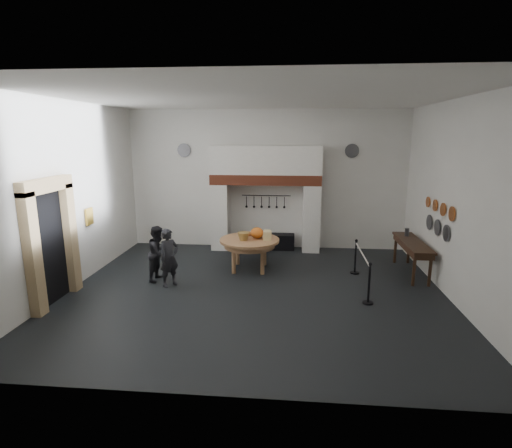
# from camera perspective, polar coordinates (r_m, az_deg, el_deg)

# --- Properties ---
(floor) EXTENTS (9.00, 8.00, 0.02)m
(floor) POSITION_cam_1_polar(r_m,az_deg,el_deg) (9.78, -0.15, -9.57)
(floor) COLOR black
(floor) RESTS_ON ground
(ceiling) EXTENTS (9.00, 8.00, 0.02)m
(ceiling) POSITION_cam_1_polar(r_m,az_deg,el_deg) (9.09, -0.17, 17.70)
(ceiling) COLOR silver
(ceiling) RESTS_ON wall_back
(wall_back) EXTENTS (9.00, 0.02, 4.50)m
(wall_back) POSITION_cam_1_polar(r_m,az_deg,el_deg) (13.12, 1.50, 6.31)
(wall_back) COLOR silver
(wall_back) RESTS_ON floor
(wall_front) EXTENTS (9.00, 0.02, 4.50)m
(wall_front) POSITION_cam_1_polar(r_m,az_deg,el_deg) (5.29, -4.25, -3.30)
(wall_front) COLOR silver
(wall_front) RESTS_ON floor
(wall_left) EXTENTS (0.02, 8.00, 4.50)m
(wall_left) POSITION_cam_1_polar(r_m,az_deg,el_deg) (10.59, -25.25, 3.57)
(wall_left) COLOR silver
(wall_left) RESTS_ON floor
(wall_right) EXTENTS (0.02, 8.00, 4.50)m
(wall_right) POSITION_cam_1_polar(r_m,az_deg,el_deg) (9.83, 26.98, 2.79)
(wall_right) COLOR silver
(wall_right) RESTS_ON floor
(chimney_pier_left) EXTENTS (0.55, 0.70, 2.15)m
(chimney_pier_left) POSITION_cam_1_polar(r_m,az_deg,el_deg) (13.14, -5.07, 1.08)
(chimney_pier_left) COLOR silver
(chimney_pier_left) RESTS_ON floor
(chimney_pier_right) EXTENTS (0.55, 0.70, 2.15)m
(chimney_pier_right) POSITION_cam_1_polar(r_m,az_deg,el_deg) (12.95, 7.89, 0.84)
(chimney_pier_right) COLOR silver
(chimney_pier_right) RESTS_ON floor
(hearth_brick_band) EXTENTS (3.50, 0.72, 0.32)m
(hearth_brick_band) POSITION_cam_1_polar(r_m,az_deg,el_deg) (12.77, 1.39, 6.40)
(hearth_brick_band) COLOR #9E442B
(hearth_brick_band) RESTS_ON chimney_pier_left
(chimney_hood) EXTENTS (3.50, 0.70, 0.90)m
(chimney_hood) POSITION_cam_1_polar(r_m,az_deg,el_deg) (12.72, 1.41, 9.13)
(chimney_hood) COLOR silver
(chimney_hood) RESTS_ON hearth_brick_band
(iron_range) EXTENTS (1.90, 0.45, 0.50)m
(iron_range) POSITION_cam_1_polar(r_m,az_deg,el_deg) (13.22, 1.37, -2.48)
(iron_range) COLOR black
(iron_range) RESTS_ON floor
(utensil_rail) EXTENTS (1.60, 0.02, 0.02)m
(utensil_rail) POSITION_cam_1_polar(r_m,az_deg,el_deg) (13.11, 1.46, 4.10)
(utensil_rail) COLOR black
(utensil_rail) RESTS_ON wall_back
(door_recess) EXTENTS (0.04, 1.10, 2.50)m
(door_recess) POSITION_cam_1_polar(r_m,az_deg,el_deg) (9.93, -27.44, -3.09)
(door_recess) COLOR black
(door_recess) RESTS_ON floor
(door_jamb_near) EXTENTS (0.22, 0.30, 2.60)m
(door_jamb_near) POSITION_cam_1_polar(r_m,az_deg,el_deg) (9.31, -29.28, -3.95)
(door_jamb_near) COLOR tan
(door_jamb_near) RESTS_ON floor
(door_jamb_far) EXTENTS (0.22, 0.30, 2.60)m
(door_jamb_far) POSITION_cam_1_polar(r_m,az_deg,el_deg) (10.45, -25.01, -1.84)
(door_jamb_far) COLOR tan
(door_jamb_far) RESTS_ON floor
(door_lintel) EXTENTS (0.22, 1.70, 0.30)m
(door_lintel) POSITION_cam_1_polar(r_m,az_deg,el_deg) (9.63, -27.83, 4.93)
(door_lintel) COLOR tan
(door_lintel) RESTS_ON door_jamb_near
(wall_plaque) EXTENTS (0.05, 0.34, 0.44)m
(wall_plaque) POSITION_cam_1_polar(r_m,az_deg,el_deg) (11.35, -22.72, 1.00)
(wall_plaque) COLOR gold
(wall_plaque) RESTS_ON wall_left
(work_table) EXTENTS (2.05, 2.05, 0.07)m
(work_table) POSITION_cam_1_polar(r_m,az_deg,el_deg) (11.06, -0.94, -2.33)
(work_table) COLOR tan
(work_table) RESTS_ON floor
(pumpkin) EXTENTS (0.36, 0.36, 0.31)m
(pumpkin) POSITION_cam_1_polar(r_m,az_deg,el_deg) (11.09, 0.14, -1.27)
(pumpkin) COLOR orange
(pumpkin) RESTS_ON work_table
(cheese_block_big) EXTENTS (0.22, 0.22, 0.24)m
(cheese_block_big) POSITION_cam_1_polar(r_m,az_deg,el_deg) (10.93, 1.64, -1.68)
(cheese_block_big) COLOR #D4BD7E
(cheese_block_big) RESTS_ON work_table
(cheese_block_small) EXTENTS (0.18, 0.18, 0.20)m
(cheese_block_small) POSITION_cam_1_polar(r_m,az_deg,el_deg) (11.23, 1.63, -1.39)
(cheese_block_small) COLOR #CFBB7C
(cheese_block_small) RESTS_ON work_table
(wicker_basket) EXTENTS (0.40, 0.40, 0.22)m
(wicker_basket) POSITION_cam_1_polar(r_m,az_deg,el_deg) (10.90, -1.81, -1.78)
(wicker_basket) COLOR olive
(wicker_basket) RESTS_ON work_table
(bread_loaf) EXTENTS (0.31, 0.18, 0.13)m
(bread_loaf) POSITION_cam_1_polar(r_m,az_deg,el_deg) (11.39, -1.25, -1.38)
(bread_loaf) COLOR #9E5A38
(bread_loaf) RESTS_ON work_table
(visitor_near) EXTENTS (0.60, 0.63, 1.46)m
(visitor_near) POSITION_cam_1_polar(r_m,az_deg,el_deg) (10.12, -12.31, -4.71)
(visitor_near) COLOR #222227
(visitor_near) RESTS_ON floor
(visitor_far) EXTENTS (0.66, 0.78, 1.43)m
(visitor_far) POSITION_cam_1_polar(r_m,az_deg,el_deg) (10.61, -13.73, -4.05)
(visitor_far) COLOR black
(visitor_far) RESTS_ON floor
(side_table) EXTENTS (0.55, 2.20, 0.06)m
(side_table) POSITION_cam_1_polar(r_m,az_deg,el_deg) (11.51, 21.47, -2.48)
(side_table) COLOR #381F14
(side_table) RESTS_ON floor
(pewter_jug) EXTENTS (0.12, 0.12, 0.22)m
(pewter_jug) POSITION_cam_1_polar(r_m,az_deg,el_deg) (12.03, 20.75, -1.10)
(pewter_jug) COLOR #4F4F55
(pewter_jug) RESTS_ON side_table
(copper_pan_a) EXTENTS (0.03, 0.34, 0.34)m
(copper_pan_a) POSITION_cam_1_polar(r_m,az_deg,el_deg) (10.05, 26.19, 1.31)
(copper_pan_a) COLOR #C6662D
(copper_pan_a) RESTS_ON wall_right
(copper_pan_b) EXTENTS (0.03, 0.32, 0.32)m
(copper_pan_b) POSITION_cam_1_polar(r_m,az_deg,el_deg) (10.56, 25.15, 1.90)
(copper_pan_b) COLOR #C6662D
(copper_pan_b) RESTS_ON wall_right
(copper_pan_c) EXTENTS (0.03, 0.30, 0.30)m
(copper_pan_c) POSITION_cam_1_polar(r_m,az_deg,el_deg) (11.07, 24.21, 2.43)
(copper_pan_c) COLOR #C6662D
(copper_pan_c) RESTS_ON wall_right
(copper_pan_d) EXTENTS (0.03, 0.28, 0.28)m
(copper_pan_d) POSITION_cam_1_polar(r_m,az_deg,el_deg) (11.58, 23.35, 2.92)
(copper_pan_d) COLOR #C6662D
(copper_pan_d) RESTS_ON wall_right
(pewter_plate_left) EXTENTS (0.03, 0.40, 0.40)m
(pewter_plate_left) POSITION_cam_1_polar(r_m,az_deg,el_deg) (10.33, 25.54, -1.19)
(pewter_plate_left) COLOR #4C4C51
(pewter_plate_left) RESTS_ON wall_right
(pewter_plate_mid) EXTENTS (0.03, 0.40, 0.40)m
(pewter_plate_mid) POSITION_cam_1_polar(r_m,az_deg,el_deg) (10.88, 24.47, -0.44)
(pewter_plate_mid) COLOR #4C4C51
(pewter_plate_mid) RESTS_ON wall_right
(pewter_plate_right) EXTENTS (0.03, 0.40, 0.40)m
(pewter_plate_right) POSITION_cam_1_polar(r_m,az_deg,el_deg) (11.43, 23.51, 0.24)
(pewter_plate_right) COLOR #4C4C51
(pewter_plate_right) RESTS_ON wall_right
(pewter_plate_back_left) EXTENTS (0.44, 0.03, 0.44)m
(pewter_plate_back_left) POSITION_cam_1_polar(r_m,az_deg,el_deg) (13.46, -10.23, 10.33)
(pewter_plate_back_left) COLOR #4C4C51
(pewter_plate_back_left) RESTS_ON wall_back
(pewter_plate_back_right) EXTENTS (0.44, 0.03, 0.44)m
(pewter_plate_back_right) POSITION_cam_1_polar(r_m,az_deg,el_deg) (13.12, 13.55, 10.12)
(pewter_plate_back_right) COLOR #4C4C51
(pewter_plate_back_right) RESTS_ON wall_back
(barrier_post_near) EXTENTS (0.05, 0.05, 0.90)m
(barrier_post_near) POSITION_cam_1_polar(r_m,az_deg,el_deg) (9.31, 15.85, -8.30)
(barrier_post_near) COLOR black
(barrier_post_near) RESTS_ON floor
(barrier_post_far) EXTENTS (0.05, 0.05, 0.90)m
(barrier_post_far) POSITION_cam_1_polar(r_m,az_deg,el_deg) (11.17, 14.02, -4.65)
(barrier_post_far) COLOR black
(barrier_post_far) RESTS_ON floor
(barrier_rope) EXTENTS (0.04, 2.00, 0.04)m
(barrier_rope) POSITION_cam_1_polar(r_m,az_deg,el_deg) (10.11, 14.98, -4.16)
(barrier_rope) COLOR beige
(barrier_rope) RESTS_ON barrier_post_near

